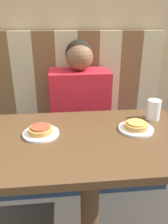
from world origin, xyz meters
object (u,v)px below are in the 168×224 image
at_px(person, 80,93).
at_px(plate_left, 41,133).
at_px(pizza_left, 41,130).
at_px(drinking_cup, 154,110).
at_px(plate_right, 136,129).
at_px(pizza_right, 136,125).

relative_size(person, plate_left, 3.91).
relative_size(plate_left, pizza_left, 1.48).
relative_size(pizza_left, drinking_cup, 1.05).
bearing_deg(plate_right, drinking_cup, 41.57).
bearing_deg(plate_left, plate_right, 0.00).
height_order(plate_left, plate_right, same).
bearing_deg(drinking_cup, plate_right, -138.43).
relative_size(plate_left, plate_right, 1.00).
height_order(pizza_right, drinking_cup, drinking_cup).
bearing_deg(person, pizza_right, -67.69).
bearing_deg(plate_left, pizza_left, -153.43).
xyz_separation_m(person, pizza_left, (-0.23, -0.57, 0.01)).
height_order(plate_left, pizza_right, pizza_right).
distance_m(pizza_right, drinking_cup, 0.18).
height_order(person, drinking_cup, person).
relative_size(pizza_left, pizza_right, 1.00).
bearing_deg(drinking_cup, pizza_right, -138.43).
xyz_separation_m(pizza_left, drinking_cup, (0.60, 0.12, 0.03)).
bearing_deg(person, plate_right, -67.69).
relative_size(pizza_right, drinking_cup, 1.05).
height_order(person, plate_left, person).
bearing_deg(plate_left, person, 67.69).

